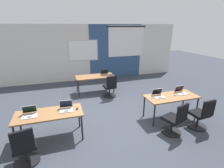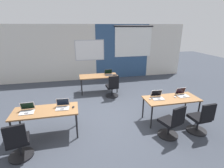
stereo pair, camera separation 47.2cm
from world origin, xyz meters
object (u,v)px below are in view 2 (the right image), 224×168
(chair_near_left_end, at_px, (18,144))
(laptop_near_left_end, at_px, (27,110))
(chair_near_right_inner, at_px, (171,124))
(chair_far_right, at_px, (112,88))
(desk_far_center, at_px, (99,77))
(chair_near_right_end, at_px, (201,120))
(mouse_far_right, at_px, (114,75))
(laptop_near_left_inner, at_px, (63,106))
(laptop_near_right_inner, at_px, (158,97))
(mouse_near_right_inner, at_px, (150,99))
(mouse_near_left_inner, at_px, (73,107))
(desk_near_right, at_px, (171,100))
(desk_near_left, at_px, (46,112))
(mouse_near_right_end, at_px, (175,97))
(laptop_far_right, at_px, (109,74))
(laptop_near_right_end, at_px, (182,94))

(chair_near_left_end, bearing_deg, laptop_near_left_end, -106.25)
(chair_near_right_inner, bearing_deg, chair_far_right, -89.79)
(desk_far_center, height_order, chair_near_right_end, chair_near_right_end)
(mouse_far_right, bearing_deg, desk_far_center, 174.51)
(laptop_near_left_inner, distance_m, laptop_near_left_end, 0.84)
(laptop_near_right_inner, bearing_deg, desk_far_center, 119.70)
(chair_near_right_inner, distance_m, mouse_far_right, 3.59)
(desk_far_center, xyz_separation_m, mouse_near_right_inner, (1.10, -2.75, 0.08))
(laptop_near_left_inner, xyz_separation_m, mouse_near_left_inner, (0.27, -0.05, -0.03))
(mouse_near_right_inner, height_order, mouse_near_left_inner, same)
(desk_near_right, relative_size, desk_far_center, 1.00)
(mouse_near_left_inner, xyz_separation_m, laptop_near_left_end, (-1.11, 0.01, 0.03))
(desk_near_left, relative_size, laptop_near_left_inner, 4.57)
(desk_far_center, relative_size, chair_near_right_end, 1.74)
(mouse_near_right_inner, relative_size, chair_far_right, 0.11)
(laptop_near_right_inner, bearing_deg, laptop_near_left_end, -175.41)
(laptop_near_left_inner, relative_size, mouse_near_right_end, 3.44)
(desk_near_left, distance_m, laptop_near_left_end, 0.44)
(mouse_near_right_end, bearing_deg, mouse_far_right, 114.07)
(desk_near_right, height_order, laptop_far_right, laptop_far_right)
(mouse_near_right_end, xyz_separation_m, chair_far_right, (-1.44, 2.07, -0.36))
(desk_near_left, height_order, laptop_near_right_end, laptop_near_right_end)
(chair_near_right_end, height_order, laptop_far_right, laptop_far_right)
(mouse_near_right_inner, xyz_separation_m, laptop_near_right_end, (1.06, 0.05, 0.03))
(chair_near_left_end, xyz_separation_m, laptop_far_right, (2.67, 3.58, 0.39))
(mouse_near_right_end, relative_size, laptop_far_right, 0.31)
(laptop_near_right_inner, bearing_deg, chair_far_right, 117.42)
(laptop_near_left_end, bearing_deg, mouse_near_left_inner, -2.30)
(desk_near_right, xyz_separation_m, laptop_near_right_inner, (-0.41, 0.08, 0.11))
(laptop_near_left_inner, distance_m, chair_far_right, 2.74)
(desk_near_right, distance_m, chair_near_right_inner, 0.93)
(desk_near_left, height_order, mouse_near_left_inner, mouse_near_left_inner)
(chair_near_right_inner, bearing_deg, laptop_near_right_end, -150.31)
(laptop_near_right_inner, height_order, mouse_far_right, laptop_near_right_inner)
(desk_near_right, bearing_deg, chair_near_right_end, -61.35)
(mouse_near_right_end, bearing_deg, chair_near_right_inner, -124.51)
(desk_near_right, height_order, chair_near_right_inner, chair_near_right_inner)
(desk_far_center, bearing_deg, mouse_near_left_inner, -110.88)
(mouse_near_right_inner, bearing_deg, laptop_far_right, 103.35)
(mouse_near_right_inner, xyz_separation_m, laptop_near_left_inner, (-2.43, -0.00, 0.03))
(laptop_near_left_inner, distance_m, mouse_near_left_inner, 0.27)
(desk_far_center, bearing_deg, mouse_far_right, -5.49)
(laptop_near_right_end, distance_m, chair_near_right_end, 0.96)
(desk_near_right, bearing_deg, mouse_near_left_inner, 179.98)
(laptop_near_left_inner, bearing_deg, mouse_near_right_inner, 4.31)
(chair_near_right_end, height_order, chair_near_left_end, same)
(desk_near_right, height_order, chair_near_right_end, chair_near_right_end)
(desk_far_center, bearing_deg, chair_near_right_inner, -69.62)
(chair_near_right_end, distance_m, chair_far_right, 3.35)
(laptop_near_right_inner, relative_size, chair_near_right_inner, 0.38)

